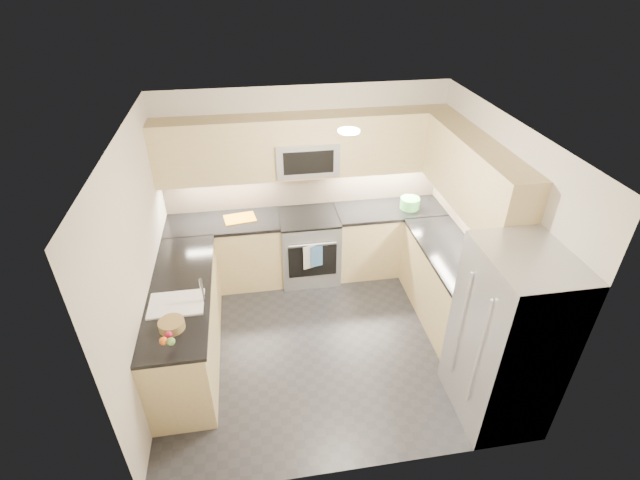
{
  "coord_description": "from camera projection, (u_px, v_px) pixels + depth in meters",
  "views": [
    {
      "loc": [
        -0.68,
        -3.85,
        3.87
      ],
      "look_at": [
        0.0,
        0.35,
        1.15
      ],
      "focal_mm": 26.0,
      "sensor_mm": 36.0,
      "label": 1
    }
  ],
  "objects": [
    {
      "name": "floor",
      "position": [
        325.0,
        339.0,
        5.38
      ],
      "size": [
        3.6,
        3.2,
        0.0
      ],
      "primitive_type": "cube",
      "color": "#27272C",
      "rests_on": "ground"
    },
    {
      "name": "ceiling",
      "position": [
        326.0,
        131.0,
        4.03
      ],
      "size": [
        3.6,
        3.2,
        0.02
      ],
      "primitive_type": "cube",
      "color": "beige",
      "rests_on": "wall_back"
    },
    {
      "name": "wall_back",
      "position": [
        305.0,
        183.0,
        6.04
      ],
      "size": [
        3.6,
        0.02,
        2.5
      ],
      "primitive_type": "cube",
      "color": "beige",
      "rests_on": "floor"
    },
    {
      "name": "wall_front",
      "position": [
        362.0,
        370.0,
        3.38
      ],
      "size": [
        3.6,
        0.02,
        2.5
      ],
      "primitive_type": "cube",
      "color": "beige",
      "rests_on": "floor"
    },
    {
      "name": "wall_left",
      "position": [
        142.0,
        266.0,
        4.47
      ],
      "size": [
        0.02,
        3.2,
        2.5
      ],
      "primitive_type": "cube",
      "color": "beige",
      "rests_on": "floor"
    },
    {
      "name": "wall_right",
      "position": [
        491.0,
        235.0,
        4.95
      ],
      "size": [
        0.02,
        3.2,
        2.5
      ],
      "primitive_type": "cube",
      "color": "beige",
      "rests_on": "floor"
    },
    {
      "name": "base_cab_back_left",
      "position": [
        227.0,
        254.0,
        6.07
      ],
      "size": [
        1.42,
        0.6,
        0.9
      ],
      "primitive_type": "cube",
      "color": "#D4BB7F",
      "rests_on": "floor"
    },
    {
      "name": "base_cab_back_right",
      "position": [
        387.0,
        239.0,
        6.37
      ],
      "size": [
        1.42,
        0.6,
        0.9
      ],
      "primitive_type": "cube",
      "color": "#D4BB7F",
      "rests_on": "floor"
    },
    {
      "name": "base_cab_right",
      "position": [
        448.0,
        288.0,
        5.46
      ],
      "size": [
        0.6,
        1.7,
        0.9
      ],
      "primitive_type": "cube",
      "color": "#D4BB7F",
      "rests_on": "floor"
    },
    {
      "name": "base_cab_peninsula",
      "position": [
        187.0,
        325.0,
        4.94
      ],
      "size": [
        0.6,
        2.0,
        0.9
      ],
      "primitive_type": "cube",
      "color": "#D4BB7F",
      "rests_on": "floor"
    },
    {
      "name": "countertop_back_left",
      "position": [
        223.0,
        223.0,
        5.82
      ],
      "size": [
        1.42,
        0.63,
        0.04
      ],
      "primitive_type": "cube",
      "color": "black",
      "rests_on": "base_cab_back_left"
    },
    {
      "name": "countertop_back_right",
      "position": [
        390.0,
        209.0,
        6.11
      ],
      "size": [
        1.42,
        0.63,
        0.04
      ],
      "primitive_type": "cube",
      "color": "black",
      "rests_on": "base_cab_back_right"
    },
    {
      "name": "countertop_right",
      "position": [
        454.0,
        255.0,
        5.21
      ],
      "size": [
        0.63,
        1.7,
        0.04
      ],
      "primitive_type": "cube",
      "color": "black",
      "rests_on": "base_cab_right"
    },
    {
      "name": "countertop_peninsula",
      "position": [
        179.0,
        290.0,
        4.68
      ],
      "size": [
        0.63,
        2.0,
        0.04
      ],
      "primitive_type": "cube",
      "color": "black",
      "rests_on": "base_cab_peninsula"
    },
    {
      "name": "upper_cab_back",
      "position": [
        306.0,
        146.0,
        5.58
      ],
      "size": [
        3.6,
        0.35,
        0.75
      ],
      "primitive_type": "cube",
      "color": "#D4BB7F",
      "rests_on": "wall_back"
    },
    {
      "name": "upper_cab_right",
      "position": [
        474.0,
        176.0,
        4.84
      ],
      "size": [
        0.35,
        1.95,
        0.75
      ],
      "primitive_type": "cube",
      "color": "#D4BB7F",
      "rests_on": "wall_right"
    },
    {
      "name": "backsplash_back",
      "position": [
        305.0,
        187.0,
        6.06
      ],
      "size": [
        3.6,
        0.01,
        0.51
      ],
      "primitive_type": "cube",
      "color": "tan",
      "rests_on": "wall_back"
    },
    {
      "name": "backsplash_right",
      "position": [
        472.0,
        219.0,
        5.35
      ],
      "size": [
        0.01,
        2.3,
        0.51
      ],
      "primitive_type": "cube",
      "color": "tan",
      "rests_on": "wall_right"
    },
    {
      "name": "gas_range",
      "position": [
        309.0,
        247.0,
        6.2
      ],
      "size": [
        0.76,
        0.65,
        0.91
      ],
      "primitive_type": "cube",
      "color": "#979B9E",
      "rests_on": "floor"
    },
    {
      "name": "range_cooktop",
      "position": [
        309.0,
        217.0,
        5.95
      ],
      "size": [
        0.76,
        0.65,
        0.03
      ],
      "primitive_type": "cube",
      "color": "black",
      "rests_on": "gas_range"
    },
    {
      "name": "oven_door_glass",
      "position": [
        313.0,
        261.0,
        5.92
      ],
      "size": [
        0.62,
        0.02,
        0.45
      ],
      "primitive_type": "cube",
      "color": "black",
      "rests_on": "gas_range"
    },
    {
      "name": "oven_handle",
      "position": [
        313.0,
        245.0,
        5.76
      ],
      "size": [
        0.6,
        0.02,
        0.02
      ],
      "primitive_type": "cylinder",
      "rotation": [
        0.0,
        1.57,
        0.0
      ],
      "color": "#B2B5BA",
      "rests_on": "gas_range"
    },
    {
      "name": "microwave",
      "position": [
        306.0,
        156.0,
        5.63
      ],
      "size": [
        0.76,
        0.4,
        0.4
      ],
      "primitive_type": "cube",
      "color": "#ACAFB4",
      "rests_on": "upper_cab_back"
    },
    {
      "name": "microwave_door",
      "position": [
        309.0,
        163.0,
        5.46
      ],
      "size": [
        0.6,
        0.01,
        0.28
      ],
      "primitive_type": "cube",
      "color": "black",
      "rests_on": "microwave"
    },
    {
      "name": "refrigerator",
      "position": [
        507.0,
        339.0,
        4.13
      ],
      "size": [
        0.7,
        0.9,
        1.8
      ],
      "primitive_type": "cube",
      "color": "#ABACB3",
      "rests_on": "floor"
    },
    {
      "name": "fridge_handle_left",
      "position": [
        478.0,
        355.0,
        3.91
      ],
      "size": [
        0.02,
        0.02,
        1.2
      ],
      "primitive_type": "cylinder",
      "color": "#B2B5BA",
      "rests_on": "refrigerator"
    },
    {
      "name": "fridge_handle_right",
      "position": [
        460.0,
        325.0,
        4.21
      ],
      "size": [
        0.02,
        0.02,
        1.2
      ],
      "primitive_type": "cylinder",
      "color": "#B2B5BA",
      "rests_on": "refrigerator"
    },
    {
      "name": "sink_basin",
      "position": [
        178.0,
        309.0,
        4.5
      ],
      "size": [
        0.52,
        0.38,
        0.16
      ],
      "primitive_type": "cube",
      "color": "white",
      "rests_on": "base_cab_peninsula"
    },
    {
      "name": "faucet",
      "position": [
        202.0,
        291.0,
        4.42
      ],
      "size": [
        0.03,
        0.03,
        0.28
      ],
      "primitive_type": "cylinder",
      "color": "silver",
      "rests_on": "countertop_peninsula"
    },
    {
      "name": "utensil_bowl",
      "position": [
        410.0,
        203.0,
        6.06
      ],
      "size": [
        0.33,
        0.33,
        0.14
      ],
      "primitive_type": "cylinder",
      "rotation": [
        0.0,
        0.0,
        -0.38
      ],
      "color": "#4FB853",
      "rests_on": "countertop_back_right"
    },
    {
      "name": "cutting_board",
      "position": [
        240.0,
        218.0,
        5.86
      ],
      "size": [
        0.42,
        0.33,
        0.01
      ],
      "primitive_type": "cube",
      "rotation": [
        0.0,
        0.0,
        0.16
      ],
      "color": "orange",
      "rests_on": "countertop_back_left"
    },
    {
      "name": "fruit_basket",
      "position": [
        172.0,
        325.0,
        4.17
      ],
      "size": [
        0.28,
        0.28,
        0.08
      ],
      "primitive_type": "cylinder",
      "rotation": [
        0.0,
        0.0,
        -0.21
      ],
      "color": "#997947",
      "rests_on": "countertop_peninsula"
    },
    {
      "name": "fruit_apple",
      "position": [
        169.0,
        335.0,
        3.96
      ],
      "size": [
        0.07,
        0.07,
        0.07
      ],
      "primitive_type": "sphere",
      "color": "maroon",
      "rests_on": "fruit_basket"
    },
    {
      "name": "fruit_pear",
      "position": [
        171.0,
        341.0,
        3.89
      ],
      "size": [
        0.07,
        0.07,
        0.07
      ],
      "primitive_type": "sphere",
      "color": "#65A546",
      "rests_on": "fruit_basket"
    },
    {
      "name": "dish_towel_check",
      "position": [
        310.0,
        257.0,
        5.83
      ],
      "size": [
        0.17,
        0.07,
        0.34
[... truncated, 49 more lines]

